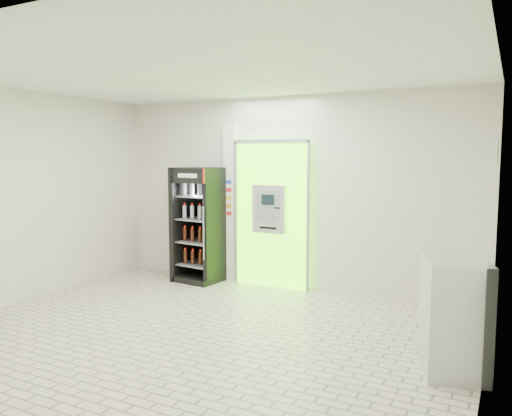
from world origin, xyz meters
The scene contains 7 objects.
ground centered at (0.00, 0.00, 0.00)m, with size 6.00×6.00×0.00m, color beige.
room_shell centered at (0.00, 0.00, 1.84)m, with size 6.00×6.00×6.00m.
atm_assembly centered at (-0.20, 2.41, 1.17)m, with size 1.30×0.24×2.33m.
pillar centered at (-0.98, 2.45, 1.30)m, with size 0.22×0.11×2.60m.
beverage_cooler centered at (-1.42, 2.18, 0.91)m, with size 0.77×0.72×1.89m.
steel_cabinet centered at (2.71, 0.39, 0.55)m, with size 0.77×0.95×1.10m.
exit_sign centered at (2.99, 1.40, 2.12)m, with size 0.02×0.22×0.26m.
Camera 1 is at (3.18, -4.64, 2.08)m, focal length 35.00 mm.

